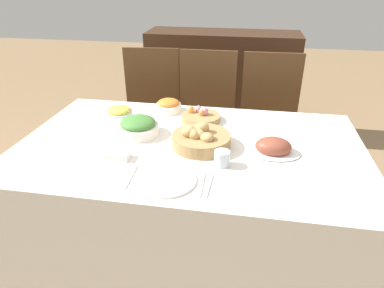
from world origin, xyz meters
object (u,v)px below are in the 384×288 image
Objects in this scene: green_salad_bowl at (138,126)px; butter_dish at (118,155)px; bread_basket at (201,139)px; egg_basket at (201,117)px; pineapple_bowl at (119,115)px; ham_platter at (273,148)px; dinner_plate at (166,180)px; chair_far_right at (269,121)px; spoon at (209,185)px; chair_far_center at (205,117)px; sideboard at (221,84)px; drinking_cup at (222,158)px; knife at (202,184)px; carrot_bowl at (168,106)px; fork at (131,177)px; chair_far_left at (151,113)px.

green_salad_bowl is 1.96× the size of butter_dish.
green_salad_bowl is 0.26m from butter_dish.
bread_basket is 0.32m from egg_basket.
pineapple_bowl is at bearing 156.75° from bread_basket.
dinner_plate is (-0.44, -0.32, -0.02)m from ham_platter.
chair_far_right is 3.42× the size of bread_basket.
pineapple_bowl is 0.42m from butter_dish.
spoon is (0.18, 0.00, -0.00)m from dinner_plate.
chair_far_center is 0.91m from bread_basket.
sideboard is at bearing 90.52° from egg_basket.
drinking_cup is (-0.23, -0.16, 0.01)m from ham_platter.
sideboard is at bearing 91.11° from knife.
carrot_bowl is 0.61× the size of dinner_plate.
chair_far_right is at bearing 66.77° from bread_basket.
drinking_cup is at bearing 22.40° from fork.
spoon is (0.43, -0.41, -0.04)m from green_salad_bowl.
chair_far_right reaches higher than pineapple_bowl.
chair_far_center is 5.50× the size of knife.
dinner_plate is at bearing -2.06° from fork.
pineapple_bowl is at bearing 139.31° from green_salad_bowl.
pineapple_bowl reaches higher than butter_dish.
egg_basket reaches higher than fork.
drinking_cup is at bearing 2.42° from butter_dish.
chair_far_right reaches higher than green_salad_bowl.
butter_dish is at bearing -86.83° from chair_far_left.
chair_far_right reaches higher than dinner_plate.
carrot_bowl is 0.71× the size of green_salad_bowl.
knife is (0.57, -1.20, 0.21)m from chair_far_left.
dinner_plate is 2.28× the size of butter_dish.
spoon is at bearing 0.00° from dinner_plate.
chair_far_left is at bearing 134.47° from ham_platter.
chair_far_center is 3.89× the size of dinner_plate.
chair_far_center is at bearing 75.92° from butter_dish.
ham_platter is (0.44, -0.88, 0.24)m from chair_far_center.
green_salad_bowl is at bearing 121.06° from dinner_plate.
egg_basket is 0.87× the size of dinner_plate.
butter_dish is at bearing 150.83° from dinner_plate.
egg_basket is 0.68m from fork.
egg_basket is (0.05, -0.56, 0.24)m from chair_far_center.
spoon is at bearing -81.28° from chair_far_center.
spoon is (0.18, -1.20, 0.21)m from chair_far_center.
green_salad_bowl is 0.52m from drinking_cup.
chair_far_left is 0.89m from chair_far_right.
chair_far_center is at bearing -5.12° from chair_far_left.
butter_dish reaches higher than spoon.
sideboard reaches higher than spoon.
bread_basket is at bearing -58.32° from carrot_bowl.
dinner_plate is at bearing -142.26° from drinking_cup.
ham_platter is (0.35, -0.01, -0.01)m from bread_basket.
egg_basket is at bearing -128.31° from chair_far_right.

